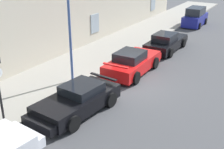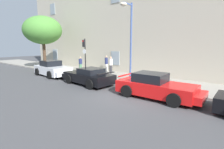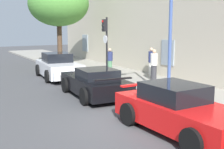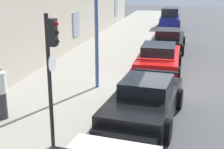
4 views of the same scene
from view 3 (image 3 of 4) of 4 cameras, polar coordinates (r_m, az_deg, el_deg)
ground_plane at (r=10.34m, az=3.89°, el=-8.85°), size 80.00×80.00×0.00m
sidewalk at (r=13.02m, az=19.35°, el=-5.24°), size 60.00×4.29×0.14m
sportscar_red_lead at (r=18.76m, az=-9.81°, el=1.28°), size 4.81×2.50×1.52m
sportscar_yellow_flank at (r=14.00m, az=-3.51°, el=-1.52°), size 4.79×2.41×1.30m
sportscar_white_middle at (r=9.27m, az=13.42°, el=-7.05°), size 4.92×2.17×1.45m
tree_near_kerb at (r=23.47m, az=-9.93°, el=12.83°), size 4.47×4.47×6.27m
traffic_light at (r=16.80m, az=-1.22°, el=6.89°), size 0.44×0.36×3.50m
pedestrian_admiring at (r=17.11m, az=7.83°, el=1.82°), size 0.54×0.54×1.75m
pedestrian_strolling at (r=20.18m, az=-0.43°, el=2.72°), size 0.45×0.45×1.57m
pedestrian_bystander at (r=18.52m, az=7.32°, el=2.39°), size 0.47×0.47×1.74m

